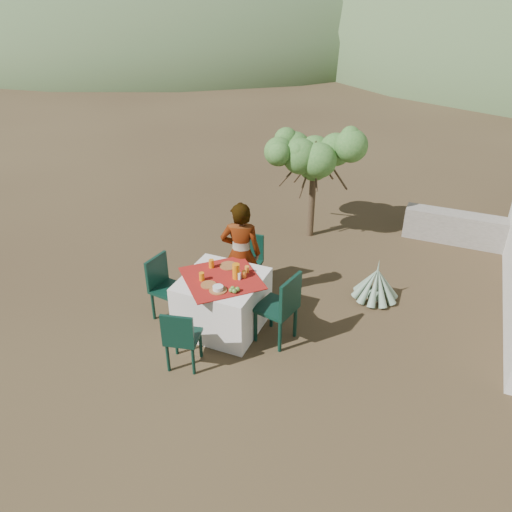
{
  "coord_description": "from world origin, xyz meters",
  "views": [
    {
      "loc": [
        3.02,
        -5.27,
        4.2
      ],
      "look_at": [
        0.78,
        -0.01,
        0.95
      ],
      "focal_mm": 35.0,
      "sensor_mm": 36.0,
      "label": 1
    }
  ],
  "objects_px": {
    "chair_left": "(164,284)",
    "shrub_tree": "(318,160)",
    "juice_pitcher": "(236,271)",
    "table": "(223,302)",
    "person": "(241,254)",
    "chair_near": "(181,337)",
    "chair_far": "(249,259)",
    "chair_right": "(282,306)",
    "agave": "(376,284)"
  },
  "relations": [
    {
      "from": "chair_far",
      "to": "person",
      "type": "distance_m",
      "value": 0.5
    },
    {
      "from": "agave",
      "to": "chair_far",
      "type": "bearing_deg",
      "value": -167.49
    },
    {
      "from": "table",
      "to": "person",
      "type": "xyz_separation_m",
      "value": [
        -0.02,
        0.65,
        0.4
      ]
    },
    {
      "from": "chair_far",
      "to": "agave",
      "type": "relative_size",
      "value": 1.17
    },
    {
      "from": "chair_far",
      "to": "chair_left",
      "type": "xyz_separation_m",
      "value": [
        -0.76,
        -1.14,
        0.03
      ]
    },
    {
      "from": "shrub_tree",
      "to": "table",
      "type": "bearing_deg",
      "value": -95.88
    },
    {
      "from": "table",
      "to": "chair_far",
      "type": "bearing_deg",
      "value": 94.32
    },
    {
      "from": "chair_left",
      "to": "juice_pitcher",
      "type": "bearing_deg",
      "value": -74.15
    },
    {
      "from": "table",
      "to": "person",
      "type": "height_order",
      "value": "person"
    },
    {
      "from": "chair_far",
      "to": "chair_left",
      "type": "relative_size",
      "value": 0.94
    },
    {
      "from": "chair_left",
      "to": "agave",
      "type": "relative_size",
      "value": 1.25
    },
    {
      "from": "person",
      "to": "chair_right",
      "type": "bearing_deg",
      "value": 124.51
    },
    {
      "from": "chair_near",
      "to": "shrub_tree",
      "type": "distance_m",
      "value": 4.18
    },
    {
      "from": "chair_left",
      "to": "chair_right",
      "type": "xyz_separation_m",
      "value": [
        1.68,
        0.09,
        0.05
      ]
    },
    {
      "from": "table",
      "to": "juice_pitcher",
      "type": "relative_size",
      "value": 6.23
    },
    {
      "from": "juice_pitcher",
      "to": "agave",
      "type": "bearing_deg",
      "value": 41.14
    },
    {
      "from": "shrub_tree",
      "to": "juice_pitcher",
      "type": "height_order",
      "value": "shrub_tree"
    },
    {
      "from": "agave",
      "to": "juice_pitcher",
      "type": "relative_size",
      "value": 3.46
    },
    {
      "from": "table",
      "to": "agave",
      "type": "height_order",
      "value": "table"
    },
    {
      "from": "chair_left",
      "to": "shrub_tree",
      "type": "bearing_deg",
      "value": -12.82
    },
    {
      "from": "chair_near",
      "to": "juice_pitcher",
      "type": "bearing_deg",
      "value": -116.8
    },
    {
      "from": "table",
      "to": "chair_far",
      "type": "relative_size",
      "value": 1.53
    },
    {
      "from": "table",
      "to": "shrub_tree",
      "type": "xyz_separation_m",
      "value": [
        0.32,
        3.11,
        1.04
      ]
    },
    {
      "from": "table",
      "to": "chair_right",
      "type": "bearing_deg",
      "value": -0.3
    },
    {
      "from": "shrub_tree",
      "to": "agave",
      "type": "bearing_deg",
      "value": -48.68
    },
    {
      "from": "chair_far",
      "to": "agave",
      "type": "bearing_deg",
      "value": 10.7
    },
    {
      "from": "juice_pitcher",
      "to": "table",
      "type": "bearing_deg",
      "value": -159.55
    },
    {
      "from": "chair_far",
      "to": "chair_right",
      "type": "xyz_separation_m",
      "value": [
        0.92,
        -1.05,
        0.08
      ]
    },
    {
      "from": "chair_left",
      "to": "agave",
      "type": "bearing_deg",
      "value": -52.23
    },
    {
      "from": "chair_right",
      "to": "shrub_tree",
      "type": "relative_size",
      "value": 0.56
    },
    {
      "from": "chair_near",
      "to": "agave",
      "type": "xyz_separation_m",
      "value": [
        1.84,
        2.41,
        -0.22
      ]
    },
    {
      "from": "chair_near",
      "to": "chair_right",
      "type": "distance_m",
      "value": 1.31
    },
    {
      "from": "person",
      "to": "agave",
      "type": "distance_m",
      "value": 2.04
    },
    {
      "from": "juice_pitcher",
      "to": "chair_near",
      "type": "bearing_deg",
      "value": -103.78
    },
    {
      "from": "chair_left",
      "to": "shrub_tree",
      "type": "distance_m",
      "value": 3.52
    },
    {
      "from": "chair_right",
      "to": "juice_pitcher",
      "type": "relative_size",
      "value": 4.77
    },
    {
      "from": "chair_near",
      "to": "person",
      "type": "xyz_separation_m",
      "value": [
        0.05,
        1.6,
        0.31
      ]
    },
    {
      "from": "shrub_tree",
      "to": "juice_pitcher",
      "type": "xyz_separation_m",
      "value": [
        -0.14,
        -3.04,
        -0.55
      ]
    },
    {
      "from": "chair_far",
      "to": "shrub_tree",
      "type": "height_order",
      "value": "shrub_tree"
    },
    {
      "from": "table",
      "to": "shrub_tree",
      "type": "distance_m",
      "value": 3.29
    },
    {
      "from": "chair_near",
      "to": "juice_pitcher",
      "type": "xyz_separation_m",
      "value": [
        0.25,
        1.02,
        0.4
      ]
    },
    {
      "from": "person",
      "to": "chair_left",
      "type": "bearing_deg",
      "value": 23.98
    },
    {
      "from": "chair_near",
      "to": "agave",
      "type": "distance_m",
      "value": 3.04
    },
    {
      "from": "chair_near",
      "to": "chair_left",
      "type": "xyz_separation_m",
      "value": [
        -0.77,
        0.86,
        0.03
      ]
    },
    {
      "from": "juice_pitcher",
      "to": "chair_left",
      "type": "bearing_deg",
      "value": -171.24
    },
    {
      "from": "shrub_tree",
      "to": "agave",
      "type": "distance_m",
      "value": 2.49
    },
    {
      "from": "chair_near",
      "to": "agave",
      "type": "relative_size",
      "value": 1.16
    },
    {
      "from": "table",
      "to": "agave",
      "type": "relative_size",
      "value": 1.8
    },
    {
      "from": "chair_near",
      "to": "agave",
      "type": "bearing_deg",
      "value": -140.45
    },
    {
      "from": "chair_near",
      "to": "person",
      "type": "height_order",
      "value": "person"
    }
  ]
}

